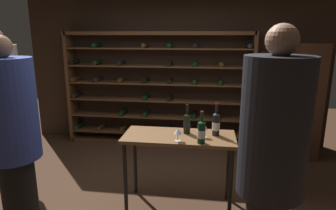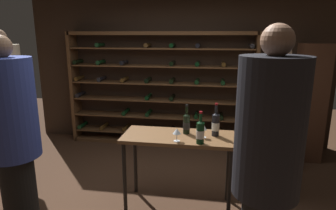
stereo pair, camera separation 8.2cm
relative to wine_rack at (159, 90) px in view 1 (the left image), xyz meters
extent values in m
plane|color=#472D1E|center=(0.25, -1.92, -1.01)|extent=(10.26, 10.26, 0.00)
cube|color=#332319|center=(0.25, 0.21, 0.45)|extent=(5.43, 0.10, 2.92)
cube|color=brown|center=(-1.66, 0.00, 0.01)|extent=(0.06, 0.32, 2.04)
cube|color=brown|center=(1.63, 0.00, 0.01)|extent=(0.06, 0.32, 2.04)
cube|color=brown|center=(-0.02, 0.00, 1.00)|extent=(3.28, 0.32, 0.06)
cube|color=brown|center=(-0.02, 0.00, -0.98)|extent=(3.28, 0.32, 0.06)
cube|color=brown|center=(-0.02, 0.00, -0.79)|extent=(3.20, 0.32, 0.02)
cylinder|color=black|center=(-1.56, 0.00, -0.73)|extent=(0.08, 0.30, 0.08)
cylinder|color=#4C3314|center=(-1.12, 0.00, -0.73)|extent=(0.08, 0.30, 0.08)
cylinder|color=#4C3314|center=(-0.68, 0.00, -0.73)|extent=(0.08, 0.30, 0.08)
cylinder|color=#4C3314|center=(-0.24, 0.00, -0.73)|extent=(0.08, 0.30, 0.08)
cylinder|color=black|center=(0.20, 0.00, -0.73)|extent=(0.08, 0.30, 0.08)
cylinder|color=black|center=(0.65, 0.00, -0.73)|extent=(0.08, 0.30, 0.08)
cylinder|color=#4C3314|center=(1.09, 0.00, -0.73)|extent=(0.08, 0.30, 0.08)
cylinder|color=black|center=(1.53, 0.00, -0.73)|extent=(0.08, 0.30, 0.08)
cube|color=brown|center=(-0.02, 0.00, -0.48)|extent=(3.20, 0.32, 0.02)
cylinder|color=black|center=(-0.68, 0.00, -0.43)|extent=(0.08, 0.30, 0.08)
cylinder|color=black|center=(-0.24, 0.00, -0.43)|extent=(0.08, 0.30, 0.08)
cylinder|color=black|center=(0.65, 0.00, -0.43)|extent=(0.08, 0.30, 0.08)
cylinder|color=black|center=(1.09, 0.00, -0.43)|extent=(0.08, 0.30, 0.08)
cylinder|color=#4C3314|center=(1.53, 0.00, -0.43)|extent=(0.08, 0.30, 0.08)
cube|color=brown|center=(-0.02, 0.00, -0.18)|extent=(3.20, 0.32, 0.02)
cylinder|color=black|center=(-1.56, 0.00, -0.12)|extent=(0.08, 0.30, 0.08)
cylinder|color=black|center=(-0.24, 0.00, -0.12)|extent=(0.08, 0.30, 0.08)
cylinder|color=black|center=(0.20, 0.00, -0.12)|extent=(0.08, 0.30, 0.08)
cylinder|color=#4C3314|center=(1.53, 0.00, -0.12)|extent=(0.08, 0.30, 0.08)
cube|color=brown|center=(-0.02, 0.00, 0.13)|extent=(3.20, 0.32, 0.02)
cylinder|color=#4C3314|center=(-1.56, 0.00, 0.19)|extent=(0.08, 0.30, 0.08)
cylinder|color=black|center=(-1.12, 0.00, 0.19)|extent=(0.08, 0.30, 0.08)
cylinder|color=#4C3314|center=(-0.68, 0.00, 0.19)|extent=(0.08, 0.30, 0.08)
cylinder|color=black|center=(-0.24, 0.00, 0.19)|extent=(0.08, 0.30, 0.08)
cylinder|color=black|center=(0.20, 0.00, 0.19)|extent=(0.08, 0.30, 0.08)
cylinder|color=black|center=(0.65, 0.00, 0.19)|extent=(0.08, 0.30, 0.08)
cylinder|color=black|center=(1.09, 0.00, 0.19)|extent=(0.08, 0.30, 0.08)
cylinder|color=black|center=(1.53, 0.00, 0.19)|extent=(0.08, 0.30, 0.08)
cube|color=brown|center=(-0.02, 0.00, 0.44)|extent=(3.20, 0.32, 0.02)
cylinder|color=black|center=(-1.56, 0.00, 0.49)|extent=(0.08, 0.30, 0.08)
cylinder|color=black|center=(-1.12, 0.00, 0.49)|extent=(0.08, 0.30, 0.08)
cylinder|color=black|center=(-0.68, 0.00, 0.49)|extent=(0.08, 0.30, 0.08)
cylinder|color=black|center=(0.20, 0.00, 0.49)|extent=(0.08, 0.30, 0.08)
cylinder|color=black|center=(0.65, 0.00, 0.49)|extent=(0.08, 0.30, 0.08)
cylinder|color=#4C3314|center=(1.09, 0.00, 0.49)|extent=(0.08, 0.30, 0.08)
cylinder|color=black|center=(1.53, 0.00, 0.49)|extent=(0.08, 0.30, 0.08)
cube|color=brown|center=(-0.02, 0.00, 0.74)|extent=(3.20, 0.32, 0.02)
cylinder|color=black|center=(-1.12, 0.00, 0.80)|extent=(0.08, 0.30, 0.08)
cylinder|color=#4C3314|center=(-0.24, 0.00, 0.80)|extent=(0.08, 0.30, 0.08)
cylinder|color=black|center=(0.20, 0.00, 0.80)|extent=(0.08, 0.30, 0.08)
cylinder|color=black|center=(0.65, 0.00, 0.80)|extent=(0.08, 0.30, 0.08)
cylinder|color=black|center=(1.53, 0.00, 0.80)|extent=(0.08, 0.30, 0.08)
cube|color=brown|center=(0.57, -1.98, -0.14)|extent=(1.26, 0.55, 0.04)
cylinder|color=black|center=(-0.01, -2.21, -0.58)|extent=(0.04, 0.04, 0.85)
cylinder|color=black|center=(1.15, -2.21, -0.58)|extent=(0.04, 0.04, 0.85)
cylinder|color=black|center=(-0.01, -1.76, -0.58)|extent=(0.04, 0.04, 0.85)
cylinder|color=black|center=(1.15, -1.76, -0.58)|extent=(0.04, 0.04, 0.85)
cylinder|color=black|center=(1.33, -3.10, 0.37)|extent=(0.46, 0.46, 0.97)
sphere|color=#AD7A5B|center=(1.33, -3.10, 0.95)|extent=(0.21, 0.21, 0.21)
cube|color=olive|center=(1.46, -2.90, 0.49)|extent=(0.05, 0.03, 0.54)
cylinder|color=#262626|center=(-1.74, -1.73, -0.56)|extent=(0.30, 0.30, 0.90)
cylinder|color=tan|center=(-1.74, -1.73, 0.38)|extent=(0.46, 0.46, 0.97)
cylinder|color=black|center=(-0.91, -2.75, -0.58)|extent=(0.32, 0.32, 0.86)
cylinder|color=#2D3D8C|center=(-0.91, -2.75, 0.32)|extent=(0.49, 0.49, 0.93)
sphere|color=brown|center=(-0.91, -2.75, 0.88)|extent=(0.21, 0.21, 0.21)
cube|color=olive|center=(-0.84, -2.50, 0.43)|extent=(0.05, 0.02, 0.52)
cylinder|color=black|center=(1.71, -1.46, -0.60)|extent=(0.32, 0.32, 0.81)
cylinder|color=tan|center=(1.71, -1.46, 0.24)|extent=(0.49, 0.49, 0.88)
sphere|color=beige|center=(1.71, -1.46, 0.78)|extent=(0.21, 0.21, 0.21)
cube|color=brown|center=(1.88, -0.65, -0.83)|extent=(0.53, 0.42, 0.36)
cube|color=#4C2D1E|center=(2.44, -0.30, -0.08)|extent=(0.44, 0.36, 1.86)
cylinder|color=black|center=(0.65, -1.90, -0.02)|extent=(0.08, 0.08, 0.21)
cone|color=black|center=(0.65, -1.90, 0.10)|extent=(0.08, 0.08, 0.03)
cylinder|color=black|center=(0.65, -1.90, 0.16)|extent=(0.03, 0.03, 0.08)
cylinder|color=black|center=(0.65, -1.90, 0.21)|extent=(0.03, 0.03, 0.02)
cylinder|color=black|center=(0.65, -1.90, -0.03)|extent=(0.08, 0.08, 0.08)
cylinder|color=black|center=(0.82, -2.19, -0.01)|extent=(0.08, 0.08, 0.22)
cone|color=black|center=(0.82, -2.19, 0.11)|extent=(0.08, 0.08, 0.03)
cylinder|color=black|center=(0.82, -2.19, 0.16)|extent=(0.03, 0.03, 0.08)
cylinder|color=maroon|center=(0.82, -2.19, 0.21)|extent=(0.03, 0.03, 0.02)
cylinder|color=silver|center=(0.82, -2.19, -0.02)|extent=(0.09, 0.09, 0.09)
cylinder|color=black|center=(0.98, -1.92, 0.00)|extent=(0.08, 0.08, 0.24)
cone|color=black|center=(0.98, -1.92, 0.13)|extent=(0.08, 0.08, 0.03)
cylinder|color=black|center=(0.98, -1.92, 0.19)|extent=(0.03, 0.03, 0.09)
cylinder|color=maroon|center=(0.98, -1.92, 0.24)|extent=(0.03, 0.03, 0.02)
cylinder|color=silver|center=(0.98, -1.92, -0.01)|extent=(0.09, 0.09, 0.09)
cylinder|color=silver|center=(0.58, -2.17, -0.12)|extent=(0.07, 0.07, 0.00)
cylinder|color=silver|center=(0.58, -2.17, -0.08)|extent=(0.01, 0.01, 0.08)
cone|color=silver|center=(0.58, -2.17, -0.01)|extent=(0.09, 0.09, 0.06)
cylinder|color=#590A14|center=(0.58, -2.17, -0.02)|extent=(0.05, 0.05, 0.02)
cylinder|color=silver|center=(0.85, -2.01, -0.12)|extent=(0.07, 0.07, 0.00)
cylinder|color=silver|center=(0.85, -2.01, -0.07)|extent=(0.01, 0.01, 0.09)
cone|color=silver|center=(0.85, -2.01, 0.00)|extent=(0.07, 0.07, 0.07)
cylinder|color=#590A14|center=(0.85, -2.01, -0.01)|extent=(0.04, 0.04, 0.02)
camera|label=1|loc=(0.87, -5.07, 0.99)|focal=31.06mm
camera|label=2|loc=(0.96, -5.06, 0.99)|focal=31.06mm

